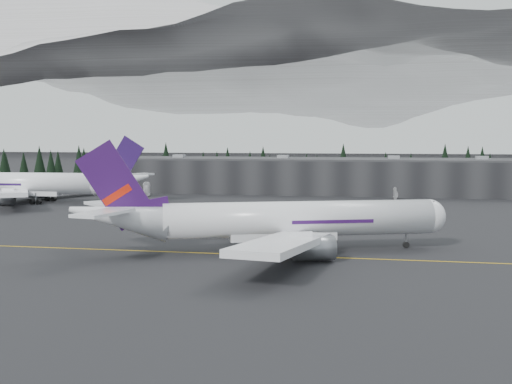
% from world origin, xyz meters
% --- Properties ---
extents(ground, '(1400.00, 1400.00, 0.00)m').
position_xyz_m(ground, '(0.00, 0.00, 0.00)').
color(ground, black).
rests_on(ground, ground).
extents(taxiline, '(400.00, 0.40, 0.02)m').
position_xyz_m(taxiline, '(0.00, -2.00, 0.01)').
color(taxiline, gold).
rests_on(taxiline, ground).
extents(terminal, '(160.00, 30.00, 12.60)m').
position_xyz_m(terminal, '(0.00, 125.00, 6.30)').
color(terminal, black).
rests_on(terminal, ground).
extents(treeline, '(360.00, 20.00, 15.00)m').
position_xyz_m(treeline, '(0.00, 162.00, 7.50)').
color(treeline, black).
rests_on(treeline, ground).
extents(mountain_ridge, '(4400.00, 900.00, 420.00)m').
position_xyz_m(mountain_ridge, '(0.00, 1000.00, 0.00)').
color(mountain_ridge, white).
rests_on(mountain_ridge, ground).
extents(jet_main, '(65.64, 58.92, 19.90)m').
position_xyz_m(jet_main, '(5.53, 1.46, 5.61)').
color(jet_main, white).
rests_on(jet_main, ground).
extents(jet_parked, '(70.70, 65.16, 20.78)m').
position_xyz_m(jet_parked, '(-78.97, 72.73, 5.86)').
color(jet_parked, white).
rests_on(jet_parked, ground).
extents(gse_vehicle_a, '(2.69, 5.25, 1.42)m').
position_xyz_m(gse_vehicle_a, '(-53.12, 98.22, 0.71)').
color(gse_vehicle_a, silver).
rests_on(gse_vehicle_a, ground).
extents(gse_vehicle_b, '(4.48, 2.61, 1.43)m').
position_xyz_m(gse_vehicle_b, '(30.34, 102.28, 0.72)').
color(gse_vehicle_b, silver).
rests_on(gse_vehicle_b, ground).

